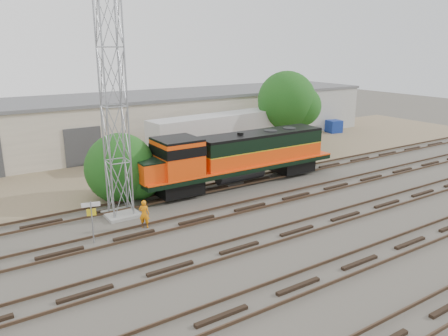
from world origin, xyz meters
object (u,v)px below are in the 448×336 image
signal_tower (114,110)px  semi_trailer (217,131)px  worker (144,214)px  locomotive (237,156)px

signal_tower → semi_trailer: (12.98, 9.33, -4.05)m
worker → locomotive: bearing=-121.7°
signal_tower → worker: bearing=-78.9°
semi_trailer → signal_tower: bearing=-149.4°
locomotive → worker: bearing=-158.0°
locomotive → worker: locomotive is taller
signal_tower → semi_trailer: bearing=35.7°
worker → semi_trailer: (12.48, 11.85, 1.70)m
signal_tower → worker: (0.50, -2.52, -5.75)m
locomotive → semi_trailer: 8.87m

